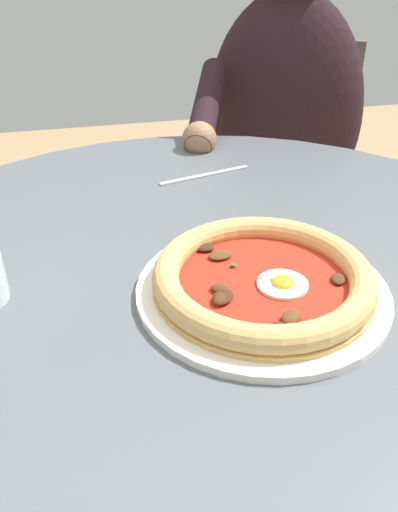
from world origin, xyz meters
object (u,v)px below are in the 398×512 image
Objects in this scene: dining_table at (213,349)px; cafe_chair_diner at (283,172)px; pizza_on_plate at (263,281)px; diner_person at (276,188)px; fork_utensil at (205,175)px.

cafe_chair_diner is at bearing -117.80° from dining_table.
dining_table is 0.16m from pizza_on_plate.
pizza_on_plate is 0.35× the size of cafe_chair_diner.
diner_person is (-0.30, -0.71, -0.23)m from pizza_on_plate.
fork_utensil is 0.20× the size of cafe_chair_diner.
dining_table is at bearing 78.23° from fork_utensil.
cafe_chair_diner is (-0.37, -0.84, -0.24)m from pizza_on_plate.
dining_table is 0.89m from cafe_chair_diner.
cafe_chair_diner is at bearing -118.45° from diner_person.
pizza_on_plate is 0.37m from fork_utensil.
cafe_chair_diner is (-0.35, -0.47, -0.22)m from fork_utensil.
diner_person is at bearing 61.55° from cafe_chair_diner.
pizza_on_plate is at bearing 87.07° from fork_utensil.
diner_person is at bearing -128.89° from fork_utensil.
diner_person reaches higher than fork_utensil.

